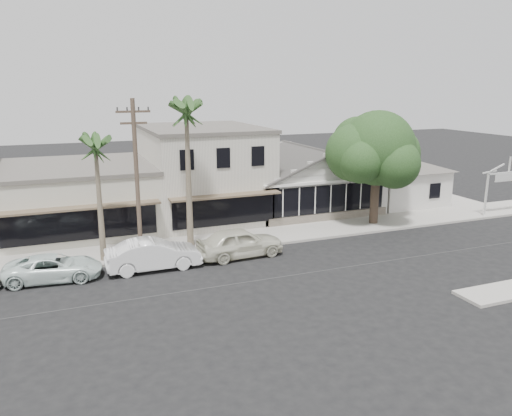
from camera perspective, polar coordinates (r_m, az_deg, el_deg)
name	(u,v)px	position (r m, az deg, el deg)	size (l,w,h in m)	color
ground	(327,270)	(27.22, 8.08, -7.05)	(140.00, 140.00, 0.00)	black
sidewalk_north	(154,249)	(30.69, -11.55, -4.62)	(90.00, 3.50, 0.15)	#9E9991
corner_shop	(305,177)	(39.44, 5.62, 3.50)	(10.40, 8.60, 5.10)	silver
side_cottage	(398,186)	(43.19, 15.93, 2.43)	(6.00, 6.00, 3.00)	silver
arch_sign	(509,174)	(41.97, 26.91, 3.45)	(4.12, 0.12, 3.95)	white
row_building_near	(203,174)	(37.39, -6.09, 3.91)	(8.00, 10.00, 6.50)	beige
row_building_midnear	(76,199)	(36.31, -19.85, 1.01)	(10.00, 10.00, 4.20)	beige
utility_pole	(137,177)	(27.90, -13.46, 3.44)	(1.80, 0.24, 9.00)	brown
car_0	(240,242)	(28.76, -1.86, -3.96)	(2.02, 5.01, 1.71)	beige
car_1	(153,254)	(27.40, -11.65, -5.22)	(1.75, 5.02, 1.65)	white
car_2	(54,268)	(27.44, -22.14, -6.34)	(2.18, 4.73, 1.31)	white
shade_tree	(375,150)	(35.63, 13.40, 6.45)	(7.24, 6.55, 8.04)	#45342A
palm_east	(186,113)	(29.09, -7.97, 10.74)	(2.93, 2.93, 9.46)	#726651
palm_mid	(95,147)	(27.94, -17.89, 6.67)	(2.77, 2.77, 7.58)	#726651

